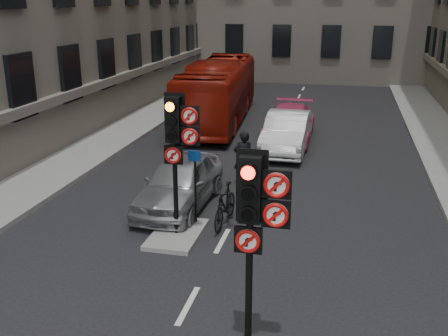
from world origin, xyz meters
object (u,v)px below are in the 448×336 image
at_px(signal_near, 255,211).
at_px(car_silver, 180,182).
at_px(signal_far, 177,135).
at_px(info_sign, 195,176).
at_px(motorcycle, 225,205).
at_px(car_pink, 289,123).
at_px(motorcyclist, 243,158).
at_px(bus_red, 218,91).
at_px(car_white, 287,132).

xyz_separation_m(signal_near, car_silver, (-3.23, 6.01, -1.84)).
relative_size(signal_far, info_sign, 1.79).
bearing_deg(signal_far, motorcycle, 46.56).
bearing_deg(info_sign, signal_far, -102.83).
distance_m(signal_near, car_pink, 14.59).
height_order(car_silver, motorcyclist, motorcyclist).
xyz_separation_m(bus_red, motorcycle, (3.13, -12.12, -0.94)).
height_order(signal_near, car_pink, signal_near).
distance_m(car_white, motorcycle, 7.65).
height_order(signal_near, signal_far, signal_far).
height_order(signal_far, motorcyclist, signal_far).
distance_m(signal_near, motorcycle, 5.65).
bearing_deg(car_white, signal_far, -100.62).
relative_size(bus_red, info_sign, 5.39).
height_order(car_silver, car_white, car_white).
bearing_deg(signal_near, info_sign, 116.72).
bearing_deg(bus_red, signal_near, -78.76).
bearing_deg(car_pink, motorcycle, -94.25).
bearing_deg(car_pink, car_white, -86.57).
height_order(car_pink, info_sign, info_sign).
distance_m(signal_near, info_sign, 5.44).
xyz_separation_m(car_white, info_sign, (-1.52, -7.87, 0.64)).
distance_m(bus_red, motorcycle, 12.55).
xyz_separation_m(car_white, car_pink, (-0.12, 1.82, -0.05)).
relative_size(signal_far, car_pink, 0.73).
bearing_deg(car_pink, signal_near, -86.32).
bearing_deg(car_silver, motorcycle, -30.96).
distance_m(car_silver, car_pink, 8.72).
height_order(bus_red, info_sign, bus_red).
bearing_deg(signal_near, car_white, 93.92).
bearing_deg(motorcycle, car_pink, 89.62).
height_order(signal_far, car_white, signal_far).
distance_m(car_silver, motorcyclist, 2.70).
relative_size(car_pink, motorcycle, 2.64).
xyz_separation_m(car_silver, info_sign, (0.84, -1.27, 0.66)).
bearing_deg(motorcyclist, signal_near, 79.33).
distance_m(signal_far, car_white, 8.99).
relative_size(signal_far, bus_red, 0.33).
bearing_deg(signal_far, info_sign, 73.88).
bearing_deg(car_white, motorcycle, -95.09).
bearing_deg(motorcyclist, signal_far, 56.46).
xyz_separation_m(car_pink, bus_red, (-3.80, 2.69, 0.78)).
distance_m(car_white, car_pink, 1.83).
relative_size(signal_far, motorcycle, 1.93).
xyz_separation_m(signal_far, car_pink, (1.62, 10.43, -1.99)).
bearing_deg(signal_far, car_silver, 107.39).
height_order(bus_red, motorcyclist, bus_red).
distance_m(car_pink, bus_red, 4.72).
distance_m(motorcycle, motorcyclist, 3.30).
relative_size(car_white, info_sign, 2.33).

